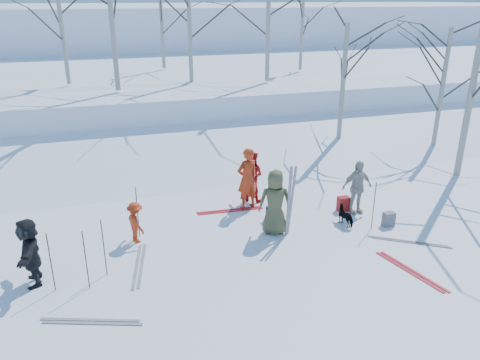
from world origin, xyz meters
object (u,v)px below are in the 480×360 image
object	(u,v)px
skier_redor_behind	(251,176)
skier_red_seated	(136,222)
skier_grey_west	(30,252)
backpack_red	(343,204)
backpack_grey	(389,219)
skier_red_north	(247,179)
skier_olive_center	(275,202)
skier_cream_east	(357,187)
dog	(346,216)
backpack_dark	(273,214)

from	to	relation	value
skier_redor_behind	skier_red_seated	size ratio (longest dim) A/B	1.44
skier_grey_west	backpack_red	xyz separation A→B (m)	(8.07, 1.25, -0.54)
backpack_grey	skier_red_north	bearing A→B (deg)	145.49
skier_red_north	skier_red_seated	bearing A→B (deg)	2.97
skier_olive_center	skier_cream_east	bearing A→B (deg)	-152.55
skier_red_north	skier_grey_west	xyz separation A→B (m)	(-5.52, -2.27, -0.15)
dog	backpack_red	xyz separation A→B (m)	(0.37, 0.83, -0.05)
skier_redor_behind	skier_cream_east	world-z (taller)	skier_cream_east
skier_olive_center	skier_redor_behind	world-z (taller)	skier_olive_center
skier_red_seated	dog	bearing A→B (deg)	-118.08
skier_redor_behind	skier_cream_east	distance (m)	3.04
skier_red_north	skier_red_seated	xyz separation A→B (m)	(-3.25, -1.09, -0.37)
skier_red_seated	skier_grey_west	world-z (taller)	skier_grey_west
dog	backpack_dark	size ratio (longest dim) A/B	1.54
skier_olive_center	backpack_red	world-z (taller)	skier_olive_center
backpack_grey	skier_grey_west	bearing A→B (deg)	-179.73
skier_cream_east	backpack_grey	xyz separation A→B (m)	(0.43, -1.00, -0.58)
skier_grey_west	backpack_dark	xyz separation A→B (m)	(5.94, 1.25, -0.55)
skier_cream_east	backpack_grey	size ratio (longest dim) A/B	4.05
skier_grey_west	skier_olive_center	bearing A→B (deg)	92.46
skier_olive_center	skier_cream_east	world-z (taller)	skier_olive_center
skier_red_north	skier_cream_east	world-z (taller)	skier_red_north
dog	backpack_red	world-z (taller)	dog
backpack_grey	skier_cream_east	bearing A→B (deg)	113.20
skier_olive_center	skier_redor_behind	bearing A→B (deg)	-75.01
dog	backpack_grey	distance (m)	1.13
skier_redor_behind	skier_grey_west	world-z (taller)	skier_redor_behind
skier_cream_east	dog	world-z (taller)	skier_cream_east
skier_olive_center	skier_grey_west	size ratio (longest dim) A/B	1.14
dog	backpack_dark	world-z (taller)	dog
skier_grey_west	dog	size ratio (longest dim) A/B	2.43
skier_red_seated	skier_grey_west	bearing A→B (deg)	97.19
skier_red_seated	backpack_red	xyz separation A→B (m)	(5.80, 0.07, -0.32)
backpack_dark	skier_redor_behind	bearing A→B (deg)	94.72
skier_red_seated	skier_grey_west	xyz separation A→B (m)	(-2.27, -1.18, 0.22)
skier_cream_east	backpack_dark	world-z (taller)	skier_cream_east
skier_cream_east	skier_grey_west	distance (m)	8.40
skier_red_north	backpack_red	size ratio (longest dim) A/B	4.29
skier_red_seated	backpack_dark	xyz separation A→B (m)	(3.67, 0.08, -0.33)
skier_red_seated	skier_cream_east	distance (m)	6.07
skier_redor_behind	skier_red_north	bearing A→B (deg)	99.40
skier_grey_west	skier_red_seated	bearing A→B (deg)	113.92
skier_olive_center	skier_red_seated	xyz separation A→B (m)	(-3.44, 0.58, -0.33)
skier_red_north	skier_cream_east	xyz separation A→B (m)	(2.81, -1.22, -0.13)
skier_cream_east	backpack_dark	xyz separation A→B (m)	(-2.39, 0.21, -0.57)
skier_red_seated	skier_cream_east	xyz separation A→B (m)	(6.06, -0.13, 0.24)
skier_grey_west	backpack_grey	bearing A→B (deg)	86.84
skier_red_seated	backpack_red	size ratio (longest dim) A/B	2.51
skier_red_north	backpack_dark	xyz separation A→B (m)	(0.41, -1.01, -0.70)
skier_cream_east	backpack_dark	bearing A→B (deg)	175.13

